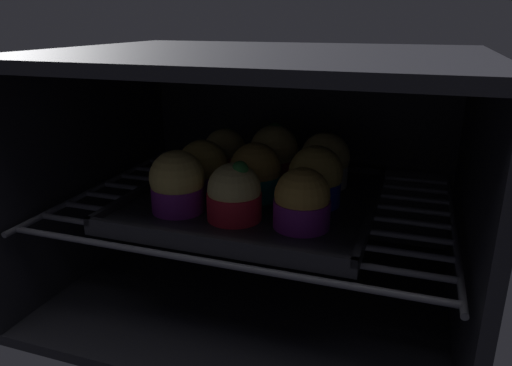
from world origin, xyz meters
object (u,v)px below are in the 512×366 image
(muffin_row0_col1, at_px, (235,195))
(muffin_row2_col0, at_px, (225,154))
(muffin_row0_col0, at_px, (178,184))
(muffin_row2_col1, at_px, (275,154))
(muffin_row0_col2, at_px, (302,202))
(baking_tray, at_px, (256,200))
(muffin_row2_col2, at_px, (325,162))
(muffin_row1_col2, at_px, (315,178))
(muffin_row1_col1, at_px, (257,174))
(muffin_row1_col0, at_px, (203,169))

(muffin_row0_col1, bearing_deg, muffin_row2_col0, 116.50)
(muffin_row0_col0, height_order, muffin_row2_col1, muffin_row2_col1)
(muffin_row0_col1, bearing_deg, muffin_row0_col2, 2.34)
(muffin_row0_col1, height_order, muffin_row0_col2, muffin_row0_col1)
(baking_tray, xyz_separation_m, muffin_row2_col0, (-0.08, 0.09, 0.04))
(muffin_row0_col1, bearing_deg, muffin_row0_col0, 178.93)
(baking_tray, xyz_separation_m, muffin_row2_col2, (0.08, 0.08, 0.04))
(muffin_row1_col2, bearing_deg, muffin_row2_col0, 152.61)
(baking_tray, relative_size, muffin_row1_col2, 4.08)
(muffin_row0_col2, bearing_deg, muffin_row2_col0, 135.46)
(muffin_row2_col2, bearing_deg, muffin_row2_col1, 175.74)
(muffin_row0_col0, height_order, muffin_row2_col2, same)
(muffin_row0_col2, height_order, muffin_row1_col2, muffin_row1_col2)
(muffin_row2_col0, relative_size, muffin_row2_col2, 0.91)
(muffin_row0_col2, bearing_deg, muffin_row0_col1, -177.66)
(muffin_row2_col1, bearing_deg, muffin_row0_col1, -89.90)
(muffin_row0_col0, bearing_deg, baking_tray, 45.93)
(muffin_row2_col2, bearing_deg, muffin_row1_col1, -133.87)
(muffin_row0_col2, xyz_separation_m, muffin_row1_col0, (-0.17, 0.08, 0.00))
(muffin_row0_col2, height_order, muffin_row2_col0, same)
(muffin_row0_col0, height_order, muffin_row0_col2, muffin_row0_col0)
(baking_tray, bearing_deg, muffin_row2_col2, 44.58)
(baking_tray, height_order, muffin_row0_col1, muffin_row0_col1)
(muffin_row1_col2, bearing_deg, baking_tray, 179.44)
(muffin_row0_col1, relative_size, muffin_row1_col1, 0.98)
(muffin_row2_col1, bearing_deg, muffin_row2_col0, -179.87)
(muffin_row0_col2, distance_m, muffin_row2_col0, 0.24)
(muffin_row1_col1, bearing_deg, muffin_row1_col0, -179.61)
(muffin_row1_col0, relative_size, muffin_row2_col1, 0.86)
(muffin_row1_col1, bearing_deg, muffin_row2_col0, 133.86)
(muffin_row0_col0, xyz_separation_m, muffin_row0_col1, (0.08, -0.00, -0.01))
(muffin_row1_col2, bearing_deg, muffin_row2_col1, 133.74)
(muffin_row0_col2, bearing_deg, muffin_row1_col0, 155.07)
(muffin_row1_col0, xyz_separation_m, muffin_row2_col0, (-0.00, 0.09, -0.00))
(muffin_row2_col1, relative_size, muffin_row2_col2, 1.09)
(baking_tray, height_order, muffin_row0_col0, muffin_row0_col0)
(muffin_row0_col1, bearing_deg, muffin_row2_col2, 64.06)
(muffin_row1_col2, height_order, muffin_row2_col1, muffin_row2_col1)
(muffin_row0_col1, distance_m, muffin_row2_col1, 0.17)
(muffin_row0_col1, relative_size, muffin_row2_col0, 1.05)
(baking_tray, height_order, muffin_row2_col2, muffin_row2_col2)
(baking_tray, height_order, muffin_row1_col0, muffin_row1_col0)
(muffin_row2_col0, bearing_deg, muffin_row0_col1, -63.50)
(muffin_row0_col1, relative_size, muffin_row1_col0, 1.01)
(baking_tray, distance_m, muffin_row2_col2, 0.12)
(baking_tray, bearing_deg, muffin_row0_col2, -43.00)
(baking_tray, bearing_deg, muffin_row2_col0, 133.95)
(muffin_row2_col2, bearing_deg, muffin_row0_col2, -88.36)
(muffin_row0_col1, xyz_separation_m, muffin_row1_col1, (0.00, 0.08, 0.00))
(baking_tray, relative_size, muffin_row2_col2, 4.08)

